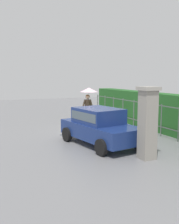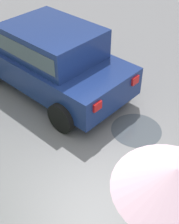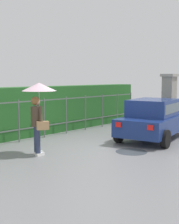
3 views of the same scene
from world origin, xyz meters
TOP-DOWN VIEW (x-y plane):
  - ground_plane at (0.00, 0.00)m, footprint 40.00×40.00m
  - car at (2.49, -0.74)m, footprint 3.94×2.36m
  - pedestrian at (-1.79, 0.61)m, footprint 1.01×1.01m
  - puddle_near at (0.31, -1.24)m, footprint 0.97×0.97m

SIDE VIEW (x-z plane):
  - ground_plane at x=0.00m, z-range 0.00..0.00m
  - puddle_near at x=0.31m, z-range 0.00..0.00m
  - car at x=2.49m, z-range 0.06..1.54m
  - pedestrian at x=-1.79m, z-range 0.55..2.67m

